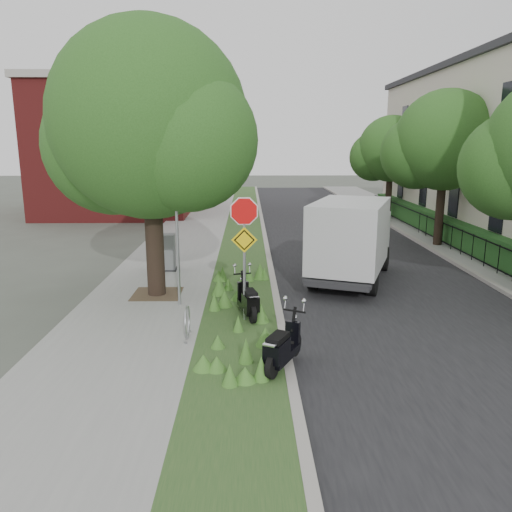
{
  "coord_description": "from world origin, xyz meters",
  "views": [
    {
      "loc": [
        -1.31,
        -11.33,
        4.47
      ],
      "look_at": [
        -1.08,
        2.63,
        1.3
      ],
      "focal_mm": 35.0,
      "sensor_mm": 36.0,
      "label": 1
    }
  ],
  "objects_px": {
    "scooter_near": "(249,304)",
    "scooter_far": "(281,352)",
    "utility_cabinet": "(163,253)",
    "box_truck": "(352,237)",
    "sign_assembly": "(244,233)"
  },
  "relations": [
    {
      "from": "scooter_near",
      "to": "scooter_far",
      "type": "height_order",
      "value": "scooter_far"
    },
    {
      "from": "scooter_near",
      "to": "box_truck",
      "type": "relative_size",
      "value": 0.29
    },
    {
      "from": "scooter_near",
      "to": "utility_cabinet",
      "type": "xyz_separation_m",
      "value": [
        -2.99,
        5.01,
        0.23
      ]
    },
    {
      "from": "scooter_near",
      "to": "scooter_far",
      "type": "distance_m",
      "value": 3.07
    },
    {
      "from": "sign_assembly",
      "to": "scooter_near",
      "type": "distance_m",
      "value": 1.84
    },
    {
      "from": "scooter_near",
      "to": "utility_cabinet",
      "type": "height_order",
      "value": "utility_cabinet"
    },
    {
      "from": "box_truck",
      "to": "utility_cabinet",
      "type": "distance_m",
      "value": 6.51
    },
    {
      "from": "scooter_far",
      "to": "utility_cabinet",
      "type": "height_order",
      "value": "utility_cabinet"
    },
    {
      "from": "scooter_near",
      "to": "utility_cabinet",
      "type": "bearing_deg",
      "value": 120.86
    },
    {
      "from": "sign_assembly",
      "to": "utility_cabinet",
      "type": "relative_size",
      "value": 2.55
    },
    {
      "from": "box_truck",
      "to": "utility_cabinet",
      "type": "bearing_deg",
      "value": 169.62
    },
    {
      "from": "sign_assembly",
      "to": "scooter_far",
      "type": "distance_m",
      "value": 3.48
    },
    {
      "from": "sign_assembly",
      "to": "box_truck",
      "type": "distance_m",
      "value": 5.34
    },
    {
      "from": "utility_cabinet",
      "to": "box_truck",
      "type": "bearing_deg",
      "value": -10.38
    },
    {
      "from": "scooter_near",
      "to": "scooter_far",
      "type": "bearing_deg",
      "value": -78.39
    }
  ]
}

